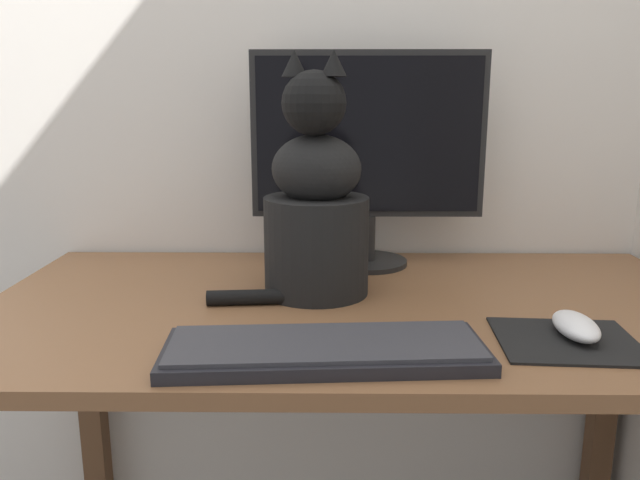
{
  "coord_description": "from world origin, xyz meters",
  "views": [
    {
      "loc": [
        -0.05,
        -1.02,
        1.1
      ],
      "look_at": [
        -0.06,
        -0.09,
        0.88
      ],
      "focal_mm": 35.0,
      "sensor_mm": 36.0,
      "label": 1
    }
  ],
  "objects": [
    {
      "name": "desk",
      "position": [
        0.0,
        0.0,
        0.65
      ],
      "size": [
        1.26,
        0.68,
        0.75
      ],
      "color": "brown",
      "rests_on": "ground_plane"
    },
    {
      "name": "keyboard",
      "position": [
        -0.05,
        -0.24,
        0.77
      ],
      "size": [
        0.44,
        0.18,
        0.02
      ],
      "rotation": [
        0.0,
        0.0,
        0.07
      ],
      "color": "black",
      "rests_on": "desk"
    },
    {
      "name": "computer_mouse_right",
      "position": [
        0.31,
        -0.16,
        0.77
      ],
      "size": [
        0.06,
        0.11,
        0.03
      ],
      "color": "white",
      "rests_on": "mousepad_right"
    },
    {
      "name": "wall_back",
      "position": [
        0.0,
        0.37,
        1.25
      ],
      "size": [
        7.0,
        0.04,
        2.5
      ],
      "color": "silver",
      "rests_on": "ground_plane"
    },
    {
      "name": "mousepad_right",
      "position": [
        0.3,
        -0.18,
        0.76
      ],
      "size": [
        0.21,
        0.18,
        0.0
      ],
      "rotation": [
        0.0,
        0.0,
        -0.07
      ],
      "color": "black",
      "rests_on": "desk"
    },
    {
      "name": "cat",
      "position": [
        -0.07,
        0.05,
        0.91
      ],
      "size": [
        0.3,
        0.22,
        0.42
      ],
      "rotation": [
        0.0,
        0.0,
        -0.26
      ],
      "color": "black",
      "rests_on": "desk"
    },
    {
      "name": "monitor",
      "position": [
        0.04,
        0.24,
        0.99
      ],
      "size": [
        0.47,
        0.17,
        0.43
      ],
      "color": "black",
      "rests_on": "desk"
    }
  ]
}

